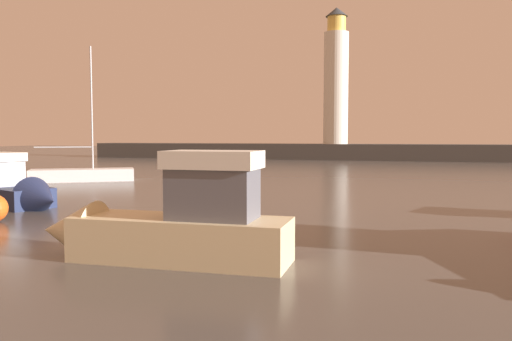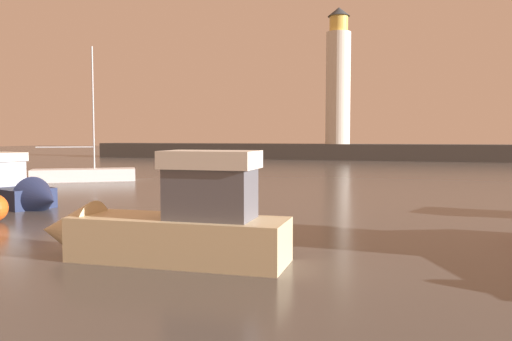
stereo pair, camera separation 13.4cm
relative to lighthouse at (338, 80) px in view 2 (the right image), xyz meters
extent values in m
plane|color=#4C4742|center=(2.15, -32.98, -10.47)|extent=(220.00, 220.00, 0.00)
cube|color=#423F3D|center=(2.15, 0.00, -9.43)|extent=(73.17, 4.37, 2.08)
cylinder|color=silver|center=(0.00, 0.00, -1.13)|extent=(3.20, 3.20, 14.52)
cylinder|color=#F2CC59|center=(0.00, 0.00, 7.15)|extent=(2.40, 2.40, 2.03)
cone|color=#33383D|center=(0.00, 0.00, 8.75)|extent=(2.88, 2.88, 1.16)
cube|color=beige|center=(3.06, -56.65, -9.92)|extent=(5.50, 1.83, 1.11)
cone|color=beige|center=(-0.11, -56.69, -9.86)|extent=(1.60, 1.70, 1.68)
cube|color=#595960|center=(3.93, -56.64, -8.74)|extent=(2.09, 1.30, 1.24)
cube|color=silver|center=(3.93, -56.64, -7.91)|extent=(2.30, 1.43, 0.43)
cube|color=#1E284C|center=(-9.03, -49.02, -10.04)|extent=(5.74, 3.81, 0.87)
cone|color=#1E284C|center=(-6.07, -50.22, -10.00)|extent=(2.29, 2.35, 1.84)
cube|color=silver|center=(-9.45, -48.85, -9.04)|extent=(2.38, 2.08, 1.12)
cube|color=silver|center=(-9.45, -48.85, -8.29)|extent=(2.62, 2.28, 0.39)
cube|color=white|center=(-12.98, -37.26, -10.05)|extent=(6.93, 5.21, 0.85)
cylinder|color=#B7B7BC|center=(-12.38, -36.91, -5.39)|extent=(0.12, 0.12, 8.46)
cylinder|color=#B7B7BC|center=(-14.01, -37.88, -8.10)|extent=(3.31, 2.02, 0.09)
camera|label=1|loc=(8.33, -68.41, -7.33)|focal=36.18mm
camera|label=2|loc=(8.45, -68.38, -7.33)|focal=36.18mm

